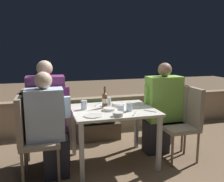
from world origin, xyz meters
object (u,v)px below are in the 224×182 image
person_blue_shirt (49,126)px  chair_right_far (174,112)px  chair_right_near (186,117)px  beer_bottle (105,100)px  potted_plant (167,110)px  person_green_blouse (161,108)px  chair_left_near (29,131)px  chair_left_far (33,123)px  person_purple_stripe (49,114)px

person_blue_shirt → chair_right_far: bearing=9.1°
chair_right_near → beer_bottle: 1.11m
beer_bottle → potted_plant: 1.50m
person_green_blouse → chair_left_near: bearing=-170.9°
chair_right_far → chair_left_near: bearing=-171.8°
chair_left_far → chair_right_near: bearing=-8.4°
chair_left_near → potted_plant: bearing=22.2°
chair_right_near → potted_plant: size_ratio=1.42×
chair_right_near → chair_left_near: bearing=-180.0°
person_purple_stripe → person_green_blouse: bearing=-0.3°
chair_left_near → person_blue_shirt: bearing=0.0°
chair_left_far → potted_plant: (2.18, 0.61, -0.15)m
person_green_blouse → beer_bottle: bearing=-176.2°
chair_left_far → beer_bottle: beer_bottle is taller
chair_right_far → person_green_blouse: bearing=180.0°
chair_left_far → person_green_blouse: person_green_blouse is taller
person_blue_shirt → person_purple_stripe: 0.29m
chair_left_far → potted_plant: chair_left_far is taller
chair_left_far → potted_plant: 2.27m
person_green_blouse → potted_plant: size_ratio=1.87×
person_purple_stripe → beer_bottle: 0.72m
person_purple_stripe → potted_plant: 2.08m
chair_right_near → potted_plant: chair_right_near is taller
chair_left_near → person_blue_shirt: person_blue_shirt is taller
chair_right_far → chair_left_far: bearing=179.8°
person_blue_shirt → chair_right_near: person_blue_shirt is taller
chair_right_near → potted_plant: bearing=76.3°
person_green_blouse → beer_bottle: (-0.84, -0.06, 0.19)m
person_blue_shirt → beer_bottle: 0.78m
chair_right_far → person_green_blouse: 0.22m
chair_left_far → beer_bottle: 0.94m
person_purple_stripe → chair_right_far: 1.75m
chair_right_far → person_green_blouse: person_green_blouse is taller
person_purple_stripe → chair_right_far: person_purple_stripe is taller
chair_left_far → chair_right_near: size_ratio=1.00×
beer_bottle → person_blue_shirt: bearing=-162.4°
potted_plant → chair_right_near: bearing=-103.7°
person_green_blouse → beer_bottle: person_green_blouse is taller
potted_plant → chair_left_near: bearing=-157.8°
chair_left_far → chair_right_far: same height
person_purple_stripe → beer_bottle: bearing=-5.2°
chair_left_far → person_green_blouse: (1.74, -0.01, 0.06)m
chair_left_far → person_purple_stripe: 0.23m
person_purple_stripe → potted_plant: size_ratio=1.94×
chair_left_near → chair_left_far: (0.02, 0.29, 0.00)m
person_green_blouse → potted_plant: 0.79m
chair_left_far → chair_right_far: bearing=-0.2°
chair_right_far → potted_plant: size_ratio=1.42×
person_blue_shirt → chair_right_near: (1.77, 0.00, -0.04)m
person_blue_shirt → person_green_blouse: bearing=10.3°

